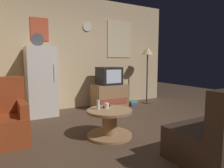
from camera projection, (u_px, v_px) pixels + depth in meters
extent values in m
plane|color=#4C3828|center=(136.00, 136.00, 3.25)|extent=(12.00, 12.00, 0.00)
cube|color=#D1B284|center=(80.00, 53.00, 5.20)|extent=(5.20, 0.10, 2.80)
cube|color=beige|center=(119.00, 40.00, 5.67)|extent=(0.76, 0.02, 1.00)
cube|color=#C64C2D|center=(40.00, 29.00, 4.60)|extent=(0.40, 0.02, 0.52)
cylinder|color=silver|center=(87.00, 27.00, 5.16)|extent=(0.22, 0.03, 0.22)
cube|color=silver|center=(41.00, 82.00, 4.41)|extent=(0.60, 0.60, 1.50)
cylinder|color=silver|center=(54.00, 73.00, 4.23)|extent=(0.02, 0.02, 0.36)
cylinder|color=#4C4C51|center=(38.00, 40.00, 4.21)|extent=(0.26, 0.04, 0.26)
cube|color=#9E754C|center=(109.00, 96.00, 5.17)|extent=(0.84, 0.52, 0.60)
cube|color=#AD4733|center=(115.00, 101.00, 4.96)|extent=(0.76, 0.01, 0.15)
cube|color=black|center=(109.00, 76.00, 5.11)|extent=(0.54, 0.50, 0.44)
cube|color=silver|center=(114.00, 76.00, 4.89)|extent=(0.41, 0.01, 0.33)
cylinder|color=#332D28|center=(147.00, 102.00, 5.81)|extent=(0.24, 0.24, 0.02)
cylinder|color=#332D28|center=(147.00, 79.00, 5.73)|extent=(0.04, 0.04, 1.40)
cone|color=#F2D18C|center=(148.00, 51.00, 5.64)|extent=(0.32, 0.32, 0.22)
cylinder|color=#9E754C|center=(110.00, 135.00, 3.24)|extent=(0.72, 0.72, 0.04)
cylinder|color=#9E754C|center=(109.00, 123.00, 3.22)|extent=(0.24, 0.24, 0.40)
cylinder|color=#9E754C|center=(109.00, 111.00, 3.19)|extent=(0.72, 0.72, 0.04)
cylinder|color=silver|center=(98.00, 105.00, 3.21)|extent=(0.05, 0.05, 0.15)
cylinder|color=silver|center=(107.00, 106.00, 3.27)|extent=(0.08, 0.08, 0.09)
cube|color=black|center=(107.00, 106.00, 3.38)|extent=(0.16, 0.10, 0.02)
cube|color=maroon|center=(2.00, 131.00, 2.92)|extent=(0.68, 0.68, 0.40)
cube|color=maroon|center=(0.00, 95.00, 3.09)|extent=(0.68, 0.16, 0.56)
cube|color=maroon|center=(22.00, 108.00, 3.02)|extent=(0.12, 0.60, 0.20)
cube|color=#4A3BBF|center=(133.00, 105.00, 5.44)|extent=(0.18, 0.17, 0.03)
cube|color=#424056|center=(133.00, 104.00, 5.44)|extent=(0.19, 0.15, 0.03)
cube|color=teal|center=(133.00, 103.00, 5.43)|extent=(0.21, 0.15, 0.03)
cube|color=gray|center=(133.00, 102.00, 5.43)|extent=(0.18, 0.13, 0.02)
cube|color=#8CCBB3|center=(133.00, 102.00, 5.43)|extent=(0.21, 0.17, 0.02)
cube|color=#368666|center=(133.00, 101.00, 5.43)|extent=(0.22, 0.17, 0.02)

